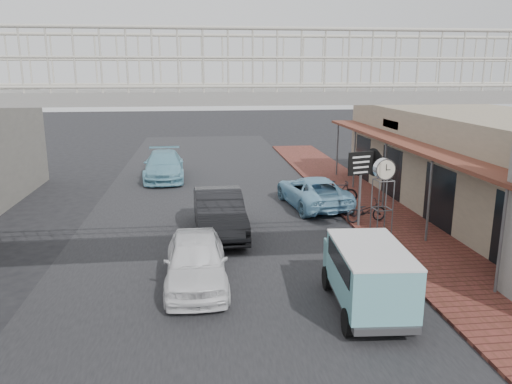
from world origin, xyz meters
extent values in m
plane|color=black|center=(0.00, 0.00, 0.00)|extent=(120.00, 120.00, 0.00)
cube|color=black|center=(0.00, 0.00, 0.01)|extent=(10.00, 60.00, 0.01)
cube|color=brown|center=(6.50, 3.00, 0.05)|extent=(3.00, 40.00, 0.10)
cube|color=gray|center=(11.00, 4.00, 2.00)|extent=(6.00, 18.00, 4.00)
cube|color=brown|center=(7.70, 4.00, 2.90)|extent=(1.80, 18.00, 0.12)
cube|color=silver|center=(8.05, 7.50, 3.30)|extent=(0.08, 2.60, 0.90)
cube|color=#B21914|center=(8.05, 1.00, 3.30)|extent=(0.08, 2.20, 0.80)
cube|color=gray|center=(0.00, -4.00, 5.12)|extent=(14.00, 2.00, 0.24)
cube|color=beige|center=(0.00, -3.05, 5.79)|extent=(14.00, 0.08, 1.10)
cube|color=beige|center=(0.00, -4.95, 5.79)|extent=(14.00, 0.08, 1.10)
imported|color=white|center=(-0.71, -1.45, 0.69)|extent=(1.67, 4.07, 1.38)
imported|color=black|center=(0.10, 2.89, 0.77)|extent=(1.84, 4.73, 1.54)
imported|color=#78B1D1|center=(4.20, 6.09, 0.65)|extent=(2.71, 4.88, 1.29)
imported|color=#71AEC4|center=(-2.41, 12.45, 0.73)|extent=(2.25, 5.10, 1.46)
cylinder|color=black|center=(2.73, -2.12, 0.31)|extent=(0.25, 0.63, 0.62)
cylinder|color=black|center=(4.10, -2.21, 0.31)|extent=(0.25, 0.63, 0.62)
cylinder|color=black|center=(2.57, -4.50, 0.31)|extent=(0.25, 0.63, 0.62)
cylinder|color=black|center=(3.94, -4.59, 0.31)|extent=(0.25, 0.63, 0.62)
cube|color=#6AB0B8|center=(3.32, -3.62, 1.04)|extent=(1.69, 2.92, 1.19)
cube|color=#6AB0B8|center=(3.43, -1.99, 0.84)|extent=(1.48, 0.89, 0.79)
cube|color=black|center=(3.32, -3.62, 1.37)|extent=(1.69, 2.39, 0.44)
cube|color=silver|center=(3.32, -3.62, 1.66)|extent=(1.70, 2.92, 0.05)
imported|color=black|center=(5.63, 3.33, 0.52)|extent=(1.67, 0.82, 0.84)
imported|color=black|center=(5.30, 6.02, 0.60)|extent=(1.69, 0.58, 1.00)
cylinder|color=#59595B|center=(5.02, 1.20, 1.16)|extent=(0.04, 0.04, 2.12)
cylinder|color=#59595B|center=(5.53, 1.25, 1.16)|extent=(0.04, 0.04, 2.12)
cylinder|color=#59595B|center=(5.07, 0.70, 1.16)|extent=(0.04, 0.04, 2.12)
cylinder|color=#59595B|center=(5.58, 0.75, 1.16)|extent=(0.04, 0.04, 2.12)
cylinder|color=silver|center=(5.30, 0.97, 2.58)|extent=(0.71, 0.31, 0.69)
cylinder|color=beige|center=(5.31, 0.85, 2.58)|extent=(0.61, 0.08, 0.61)
cylinder|color=beige|center=(5.29, 1.10, 2.58)|extent=(0.61, 0.08, 0.61)
cylinder|color=#59595B|center=(5.20, 2.94, 1.44)|extent=(0.09, 0.09, 2.69)
cube|color=black|center=(5.21, 2.91, 2.42)|extent=(1.08, 0.37, 0.83)
cone|color=black|center=(5.96, 3.14, 2.42)|extent=(0.83, 1.14, 1.02)
cube|color=white|center=(5.17, 2.87, 2.37)|extent=(0.71, 0.22, 0.56)
camera|label=1|loc=(-0.56, -14.03, 5.61)|focal=35.00mm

